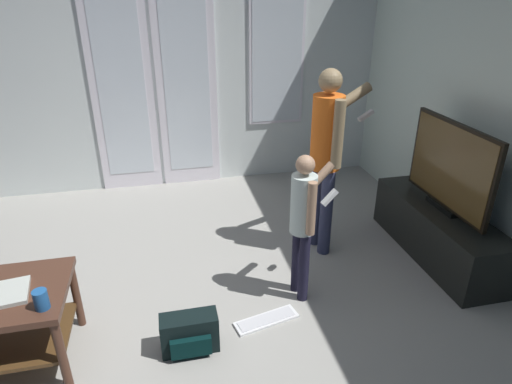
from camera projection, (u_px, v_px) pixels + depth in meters
ground_plane at (160, 334)px, 2.84m from camera, size 5.21×5.02×0.02m
wall_back_with_doors at (146, 56)px, 4.42m from camera, size 5.21×0.09×2.93m
tv_stand at (437, 232)px, 3.59m from camera, size 0.42×1.35×0.43m
flat_screen_tv at (450, 167)px, 3.34m from camera, size 0.08×0.97×0.71m
person_adult at (327, 147)px, 3.39m from camera, size 0.62×0.48×1.52m
person_child at (304, 216)px, 2.92m from camera, size 0.40×0.33×1.08m
backpack at (190, 334)px, 2.65m from camera, size 0.35×0.19×0.25m
loose_keyboard at (266, 320)px, 2.93m from camera, size 0.46×0.23×0.02m
cup_by_laptop at (41, 300)px, 2.26m from camera, size 0.08×0.08×0.11m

